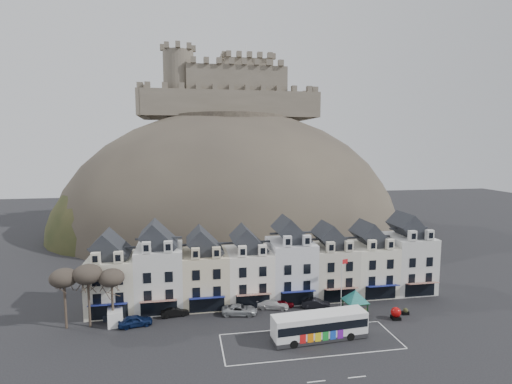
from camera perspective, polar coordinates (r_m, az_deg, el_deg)
ground at (r=52.04m, az=5.95°, el=-21.27°), size 300.00×300.00×0.00m
coach_bay_markings at (r=53.63m, az=7.74°, el=-20.40°), size 22.00×7.50×0.01m
townhouse_terrace at (r=64.35m, az=2.11°, el=-10.50°), size 54.40×9.35×11.80m
castle_hill at (r=116.45m, az=-2.97°, el=-5.23°), size 100.00×76.00×68.00m
castle at (r=121.71m, az=-3.88°, el=14.27°), size 50.20×22.20×22.00m
tree_left_far at (r=59.46m, az=-25.78°, el=-11.06°), size 3.61×3.61×8.24m
tree_left_mid at (r=58.62m, az=-22.92°, el=-10.82°), size 3.78×3.78×8.64m
tree_left_near at (r=58.24m, az=-19.95°, el=-11.51°), size 3.43×3.43×7.84m
bus at (r=53.48m, az=9.06°, el=-18.24°), size 12.32×3.74×3.43m
bus_shelter at (r=60.28m, az=14.00°, el=-14.22°), size 6.13×6.13×3.90m
red_buoy at (r=61.78m, az=19.35°, el=-16.01°), size 1.41×1.41×1.74m
flagpole at (r=61.80m, az=12.18°, el=-12.20°), size 1.09×0.40×7.84m
white_van at (r=60.95m, az=-19.47°, el=-16.20°), size 2.65×4.74×2.05m
planter_west at (r=61.68m, az=15.27°, el=-16.25°), size 1.25×0.85×1.14m
planter_east at (r=63.87m, az=20.57°, el=-15.69°), size 1.02×0.69×0.99m
car_navy at (r=58.95m, az=-16.87°, el=-17.20°), size 4.74×2.59×1.53m
car_black at (r=60.71m, az=-11.52°, el=-16.42°), size 4.11×1.90×1.31m
car_silver at (r=60.12m, az=-2.37°, el=-16.46°), size 5.37×3.19×1.42m
car_white at (r=62.17m, az=2.39°, el=-15.66°), size 5.17×3.19×1.40m
car_maroon at (r=62.51m, az=3.75°, el=-15.62°), size 3.75×1.86×1.23m
car_charcoal at (r=62.81m, az=8.55°, el=-15.49°), size 4.49×2.74×1.40m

